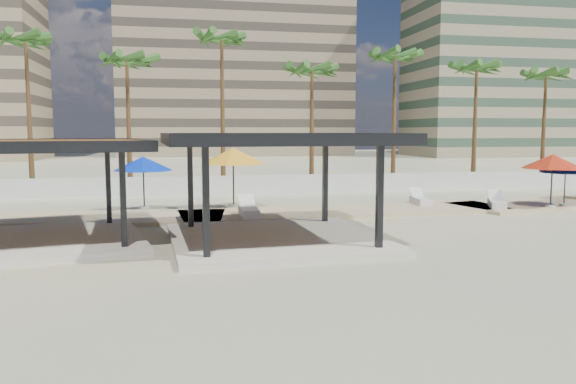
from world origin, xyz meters
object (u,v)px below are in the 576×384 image
(pavilion_central, at_px, (276,177))
(lounger_c, at_px, (420,200))
(lounger_a, at_px, (248,211))
(umbrella_c, at_px, (553,162))
(lounger_b, at_px, (497,203))
(pavilion_west, at_px, (36,182))

(pavilion_central, xyz_separation_m, lounger_c, (9.10, 7.76, -1.95))
(lounger_a, bearing_deg, umbrella_c, -89.31)
(lounger_b, height_order, lounger_c, lounger_b)
(lounger_a, xyz_separation_m, lounger_b, (12.59, 0.52, -0.02))
(pavilion_central, distance_m, umbrella_c, 15.79)
(umbrella_c, relative_size, lounger_a, 1.28)
(pavilion_west, xyz_separation_m, lounger_b, (20.51, 4.55, -1.81))
(pavilion_central, bearing_deg, umbrella_c, 16.08)
(pavilion_central, height_order, lounger_c, pavilion_central)
(lounger_a, bearing_deg, lounger_b, -86.75)
(lounger_a, height_order, lounger_b, lounger_a)
(umbrella_c, height_order, lounger_c, umbrella_c)
(pavilion_central, xyz_separation_m, umbrella_c, (14.90, 5.21, 0.14))
(pavilion_west, height_order, umbrella_c, pavilion_west)
(lounger_c, bearing_deg, pavilion_west, 116.90)
(umbrella_c, distance_m, lounger_b, 3.39)
(lounger_b, bearing_deg, lounger_c, 82.56)
(pavilion_central, relative_size, lounger_c, 3.91)
(umbrella_c, bearing_deg, lounger_b, 167.68)
(pavilion_central, height_order, umbrella_c, pavilion_central)
(lounger_a, bearing_deg, lounger_c, -74.22)
(lounger_b, xyz_separation_m, lounger_c, (-3.19, 1.98, -0.01))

